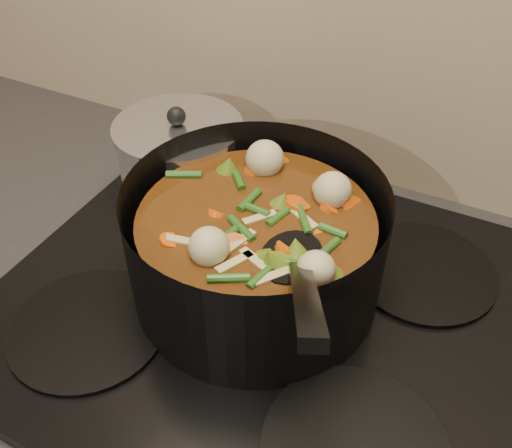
% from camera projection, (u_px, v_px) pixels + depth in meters
% --- Properties ---
extents(stovetop, '(0.62, 0.54, 0.03)m').
position_uv_depth(stovetop, '(264.00, 304.00, 0.69)').
color(stovetop, black).
rests_on(stovetop, counter).
extents(stockpot, '(0.35, 0.39, 0.22)m').
position_uv_depth(stockpot, '(256.00, 247.00, 0.66)').
color(stockpot, black).
rests_on(stockpot, stovetop).
extents(saucepan, '(0.18, 0.18, 0.14)m').
position_uv_depth(saucepan, '(181.00, 161.00, 0.80)').
color(saucepan, silver).
rests_on(saucepan, stovetop).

